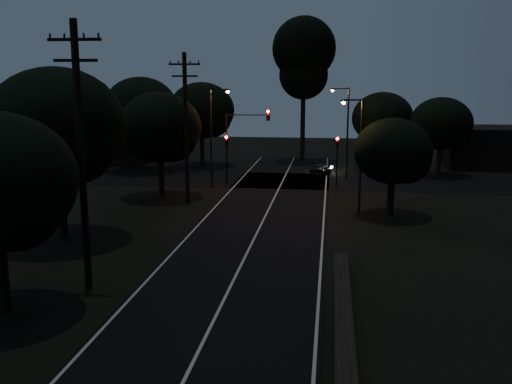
# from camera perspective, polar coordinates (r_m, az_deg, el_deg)

# --- Properties ---
(road_surface) EXTENTS (60.00, 70.00, 0.03)m
(road_surface) POSITION_cam_1_polar(r_m,az_deg,el_deg) (39.21, 1.36, -1.58)
(road_surface) COLOR black
(road_surface) RESTS_ON ground
(utility_pole_mid) EXTENTS (2.20, 0.30, 11.00)m
(utility_pole_mid) POSITION_cam_1_polar(r_m,az_deg,el_deg) (24.29, -17.10, 3.79)
(utility_pole_mid) COLOR black
(utility_pole_mid) RESTS_ON ground
(utility_pole_far) EXTENTS (2.20, 0.30, 10.50)m
(utility_pole_far) POSITION_cam_1_polar(r_m,az_deg,el_deg) (40.32, -7.03, 6.57)
(utility_pole_far) COLOR black
(utility_pole_far) RESTS_ON ground
(tree_left_c) EXTENTS (7.41, 7.41, 9.36)m
(tree_left_c) POSITION_cam_1_polar(r_m,az_deg,el_deg) (32.23, -18.99, 5.94)
(tree_left_c) COLOR black
(tree_left_c) RESTS_ON ground
(tree_left_d) EXTENTS (6.16, 6.16, 7.81)m
(tree_left_d) POSITION_cam_1_polar(r_m,az_deg,el_deg) (42.77, -9.36, 6.20)
(tree_left_d) COLOR black
(tree_left_d) RESTS_ON ground
(tree_far_nw) EXTENTS (6.67, 6.67, 8.45)m
(tree_far_nw) POSITION_cam_1_polar(r_m,az_deg,el_deg) (58.30, -5.27, 7.98)
(tree_far_nw) COLOR black
(tree_far_nw) RESTS_ON ground
(tree_far_w) EXTENTS (7.02, 7.02, 8.96)m
(tree_far_w) POSITION_cam_1_polar(r_m,az_deg,el_deg) (55.77, -11.24, 8.04)
(tree_far_w) COLOR black
(tree_far_w) RESTS_ON ground
(tree_far_ne) EXTENTS (5.94, 5.94, 7.52)m
(tree_far_ne) POSITION_cam_1_polar(r_m,az_deg,el_deg) (57.15, 12.76, 7.08)
(tree_far_ne) COLOR black
(tree_far_ne) RESTS_ON ground
(tree_far_e) EXTENTS (5.62, 5.62, 7.14)m
(tree_far_e) POSITION_cam_1_polar(r_m,az_deg,el_deg) (54.89, 18.24, 6.39)
(tree_far_e) COLOR black
(tree_far_e) RESTS_ON ground
(tree_right_a) EXTENTS (4.97, 4.97, 6.32)m
(tree_right_a) POSITION_cam_1_polar(r_m,az_deg,el_deg) (37.32, 13.80, 3.82)
(tree_right_a) COLOR black
(tree_right_a) RESTS_ON ground
(tall_pine) EXTENTS (6.72, 6.72, 15.26)m
(tall_pine) POSITION_cam_1_polar(r_m,az_deg,el_deg) (62.03, 4.80, 13.29)
(tall_pine) COLOR black
(tall_pine) RESTS_ON ground
(building_left) EXTENTS (10.00, 8.00, 4.40)m
(building_left) POSITION_cam_1_polar(r_m,az_deg,el_deg) (63.97, -14.69, 5.00)
(building_left) COLOR black
(building_left) RESTS_ON ground
(building_right) EXTENTS (9.00, 7.00, 4.00)m
(building_right) POSITION_cam_1_polar(r_m,az_deg,el_deg) (62.34, 22.33, 4.19)
(building_right) COLOR black
(building_right) RESTS_ON ground
(signal_left) EXTENTS (0.28, 0.35, 4.10)m
(signal_left) POSITION_cam_1_polar(r_m,az_deg,el_deg) (48.05, -2.95, 4.19)
(signal_left) COLOR black
(signal_left) RESTS_ON ground
(signal_right) EXTENTS (0.28, 0.35, 4.10)m
(signal_right) POSITION_cam_1_polar(r_m,az_deg,el_deg) (47.26, 8.12, 3.98)
(signal_right) COLOR black
(signal_right) RESTS_ON ground
(signal_mast) EXTENTS (3.70, 0.35, 6.25)m
(signal_mast) POSITION_cam_1_polar(r_m,az_deg,el_deg) (47.62, -0.96, 5.96)
(signal_mast) COLOR black
(signal_mast) RESTS_ON ground
(streetlight_a) EXTENTS (1.66, 0.26, 8.00)m
(streetlight_a) POSITION_cam_1_polar(r_m,az_deg,el_deg) (46.06, -4.29, 6.12)
(streetlight_a) COLOR black
(streetlight_a) RESTS_ON ground
(streetlight_b) EXTENTS (1.66, 0.26, 8.00)m
(streetlight_b) POSITION_cam_1_polar(r_m,az_deg,el_deg) (51.08, 8.93, 6.51)
(streetlight_b) COLOR black
(streetlight_b) RESTS_ON ground
(streetlight_c) EXTENTS (1.46, 0.26, 7.50)m
(streetlight_c) POSITION_cam_1_polar(r_m,az_deg,el_deg) (37.20, 10.19, 4.34)
(streetlight_c) COLOR black
(streetlight_c) RESTS_ON ground
(car) EXTENTS (2.18, 3.56, 1.13)m
(car) POSITION_cam_1_polar(r_m,az_deg,el_deg) (52.68, 6.48, 2.25)
(car) COLOR black
(car) RESTS_ON ground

